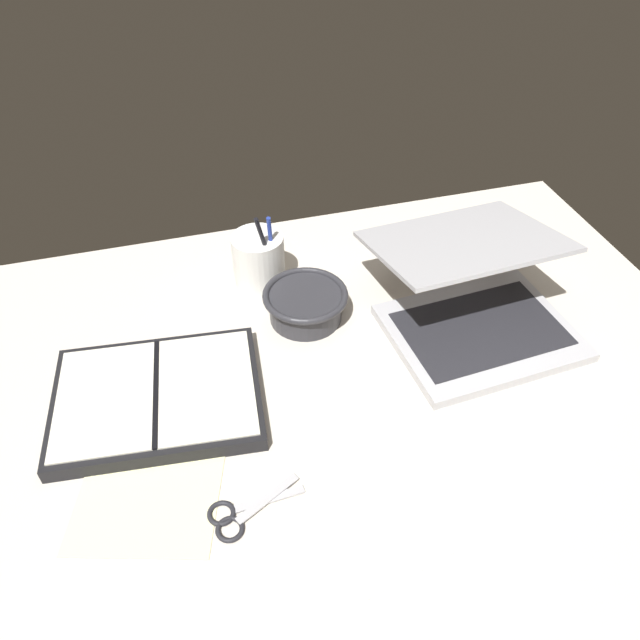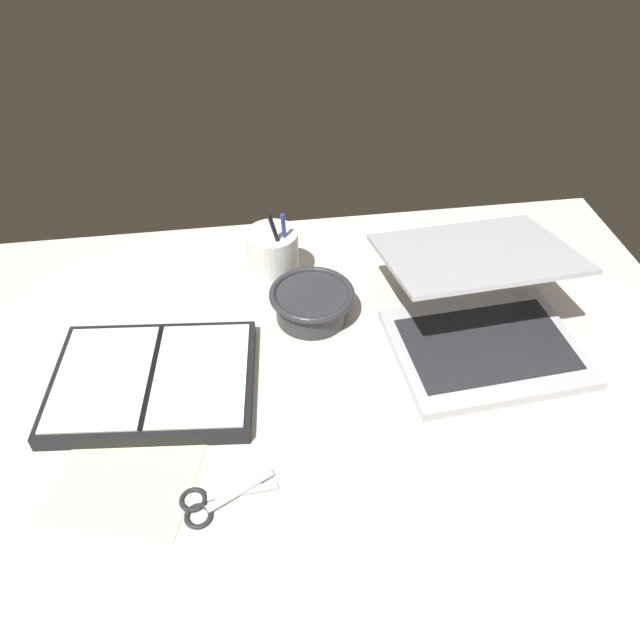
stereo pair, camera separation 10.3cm
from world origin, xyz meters
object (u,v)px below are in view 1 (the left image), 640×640
object	(u,v)px
laptop	(474,301)
scissors	(237,515)
pen_cup	(259,260)
bowl	(305,304)
planner	(157,397)

from	to	relation	value
laptop	scissors	bearing A→B (deg)	-154.84
pen_cup	scissors	size ratio (longest dim) A/B	1.23
laptop	scissors	size ratio (longest dim) A/B	2.67
bowl	pen_cup	size ratio (longest dim) A/B	0.91
laptop	pen_cup	size ratio (longest dim) A/B	2.17
pen_cup	planner	size ratio (longest dim) A/B	0.49
laptop	bowl	xyz separation A→B (cm)	(-27.94, 9.82, -2.22)
planner	laptop	bearing A→B (deg)	9.19
bowl	planner	world-z (taller)	bowl
pen_cup	scissors	bearing A→B (deg)	-105.48
pen_cup	planner	bearing A→B (deg)	-130.53
laptop	planner	xyz separation A→B (cm)	(-55.51, -3.42, -4.11)
laptop	planner	size ratio (longest dim) A/B	1.07
pen_cup	scissors	distance (cm)	50.59
laptop	pen_cup	world-z (taller)	same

